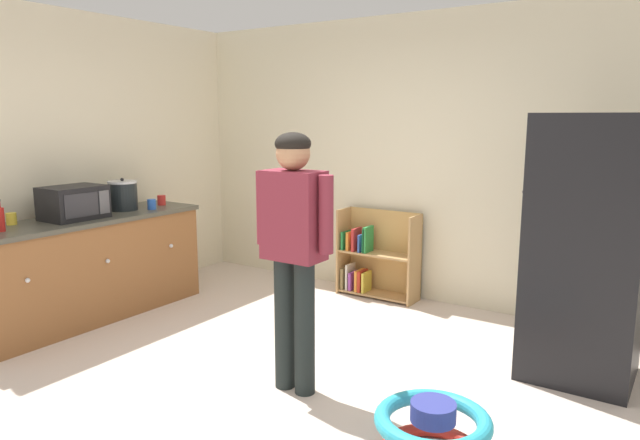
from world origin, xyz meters
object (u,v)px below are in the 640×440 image
Objects in this scene: kitchen_counter at (86,268)px; baby_walker at (432,432)px; standing_person at (294,238)px; refrigerator at (587,249)px; yellow_cup at (11,219)px; bookshelf at (375,259)px; crock_pot at (123,195)px; red_cup at (162,200)px; blue_cup at (152,204)px; microwave at (74,203)px.

baby_walker is (3.38, -0.34, -0.29)m from kitchen_counter.
baby_walker is at bearing -13.06° from standing_person.
yellow_cup is at bearing -157.09° from refrigerator.
yellow_cup is (-2.50, -0.42, -0.06)m from standing_person.
crock_pot is at bearing -140.16° from bookshelf.
blue_cup is (0.14, -0.24, 0.00)m from red_cup.
red_cup and yellow_cup have the same top height.
standing_person is 2.30m from blue_cup.
microwave is (-3.37, 0.26, 0.88)m from baby_walker.
microwave is (-2.32, 0.02, 0.03)m from standing_person.
standing_person reaches higher than yellow_cup.
kitchen_counter is 7.11× the size of crock_pot.
refrigerator is at bearing 17.08° from kitchen_counter.
bookshelf is 3.23m from yellow_cup.
red_cup is (-2.32, 0.96, -0.06)m from standing_person.
baby_walker is at bearing -105.90° from refrigerator.
red_cup reaches higher than bookshelf.
standing_person is 2.32m from microwave.
kitchen_counter reaches higher than bookshelf.
standing_person is at bearing -0.45° from microwave.
bookshelf is 0.51× the size of standing_person.
bookshelf is at bearing 39.84° from crock_pot.
microwave is 5.05× the size of blue_cup.
microwave is at bearing -82.39° from kitchen_counter.
blue_cup is at bearing -140.36° from bookshelf.
crock_pot reaches higher than red_cup.
standing_person is 2.76× the size of baby_walker.
crock_pot is (-0.04, 0.46, 0.58)m from kitchen_counter.
standing_person is at bearing -13.24° from crock_pot.
kitchen_counter is 4.02m from refrigerator.
refrigerator is 2.25m from bookshelf.
yellow_cup is at bearing -177.19° from baby_walker.
bookshelf is 2.20m from blue_cup.
bookshelf is 8.95× the size of blue_cup.
standing_person is at bearing -18.42° from blue_cup.
blue_cup is (0.19, 0.17, -0.09)m from crock_pot.
standing_person is 17.52× the size of yellow_cup.
microwave reaches higher than red_cup.
red_cup is 1.00× the size of blue_cup.
microwave is (-1.77, -2.06, 0.67)m from bookshelf.
microwave is 1.61× the size of crock_pot.
bookshelf is at bearing 32.26° from red_cup.
refrigerator is at bearing 74.10° from baby_walker.
kitchen_counter is 2.50× the size of bookshelf.
yellow_cup is 1.19m from blue_cup.
microwave is at bearing -84.54° from crock_pot.
microwave is 0.95m from red_cup.
red_cup is (-1.77, -1.12, 0.58)m from bookshelf.
crock_pot is (-3.43, 0.80, 0.88)m from baby_walker.
refrigerator is 2.09× the size of bookshelf.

